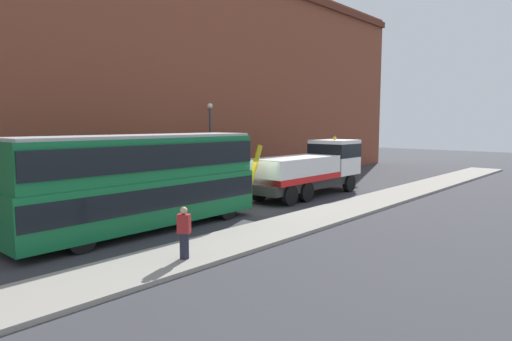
% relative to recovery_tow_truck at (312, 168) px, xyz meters
% --- Properties ---
extents(ground_plane, '(120.00, 120.00, 0.00)m').
position_rel_recovery_tow_truck_xyz_m(ground_plane, '(-5.93, 0.03, -1.76)').
color(ground_plane, '#38383D').
extents(near_kerb, '(60.00, 2.80, 0.15)m').
position_rel_recovery_tow_truck_xyz_m(near_kerb, '(-5.93, -4.17, -1.68)').
color(near_kerb, gray).
rests_on(near_kerb, ground_plane).
extents(building_facade, '(60.00, 1.50, 16.00)m').
position_rel_recovery_tow_truck_xyz_m(building_facade, '(-5.93, 7.84, 6.31)').
color(building_facade, brown).
rests_on(building_facade, ground_plane).
extents(recovery_tow_truck, '(10.16, 2.75, 3.67)m').
position_rel_recovery_tow_truck_xyz_m(recovery_tow_truck, '(0.00, 0.00, 0.00)').
color(recovery_tow_truck, '#2D2D2D').
rests_on(recovery_tow_truck, ground_plane).
extents(double_decker_bus, '(11.07, 2.68, 4.06)m').
position_rel_recovery_tow_truck_xyz_m(double_decker_bus, '(-12.38, -0.01, 0.47)').
color(double_decker_bus, '#146B38').
rests_on(double_decker_bus, ground_plane).
extents(pedestrian_onlooker, '(0.43, 0.48, 1.71)m').
position_rel_recovery_tow_truck_xyz_m(pedestrian_onlooker, '(-13.94, -4.63, -0.77)').
color(pedestrian_onlooker, '#232333').
rests_on(pedestrian_onlooker, near_kerb).
extents(street_lamp, '(0.36, 0.36, 5.83)m').
position_rel_recovery_tow_truck_xyz_m(street_lamp, '(-3.43, 5.65, 1.71)').
color(street_lamp, '#38383D').
rests_on(street_lamp, ground_plane).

